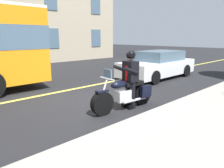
# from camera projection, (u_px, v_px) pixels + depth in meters

# --- Properties ---
(ground_plane) EXTENTS (80.00, 80.00, 0.00)m
(ground_plane) POSITION_uv_depth(u_px,v_px,m) (97.00, 101.00, 7.21)
(ground_plane) COLOR black
(lane_center_stripe) EXTENTS (60.00, 0.16, 0.01)m
(lane_center_stripe) POSITION_uv_depth(u_px,v_px,m) (65.00, 91.00, 8.61)
(lane_center_stripe) COLOR #E5DB4C
(lane_center_stripe) RESTS_ON ground_plane
(motorcycle_main) EXTENTS (2.22, 0.72, 1.26)m
(motorcycle_main) POSITION_uv_depth(u_px,v_px,m) (125.00, 94.00, 6.39)
(motorcycle_main) COLOR black
(motorcycle_main) RESTS_ON ground_plane
(rider_main) EXTENTS (0.66, 0.59, 1.74)m
(rider_main) POSITION_uv_depth(u_px,v_px,m) (130.00, 74.00, 6.38)
(rider_main) COLOR black
(rider_main) RESTS_ON ground_plane
(car_silver) EXTENTS (4.60, 1.92, 1.40)m
(car_silver) POSITION_uv_depth(u_px,v_px,m) (158.00, 65.00, 11.27)
(car_silver) COLOR white
(car_silver) RESTS_ON ground_plane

